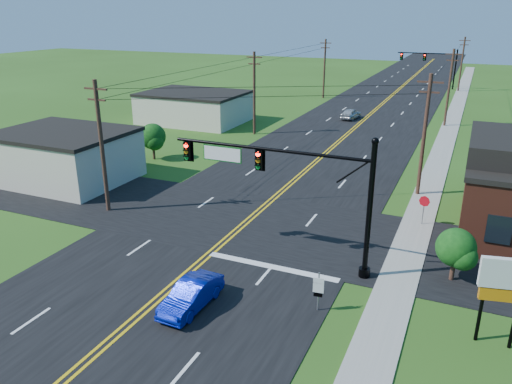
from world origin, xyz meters
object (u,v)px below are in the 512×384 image
at_px(signal_mast_main, 286,180).
at_px(stop_sign, 424,204).
at_px(route_sign, 318,289).
at_px(signal_mast_far, 430,62).
at_px(blue_car, 191,296).

height_order(signal_mast_main, stop_sign, signal_mast_main).
bearing_deg(route_sign, signal_mast_far, 86.32).
bearing_deg(blue_car, route_sign, 23.49).
relative_size(signal_mast_main, stop_sign, 5.60).
bearing_deg(signal_mast_far, route_sign, -87.69).
height_order(blue_car, route_sign, route_sign).
distance_m(signal_mast_far, route_sign, 76.15).
xyz_separation_m(signal_mast_main, signal_mast_far, (0.10, 72.00, -0.20)).
relative_size(route_sign, stop_sign, 0.99).
relative_size(signal_mast_main, route_sign, 5.64).
distance_m(blue_car, stop_sign, 16.80).
bearing_deg(stop_sign, route_sign, -89.95).
height_order(signal_mast_far, stop_sign, signal_mast_far).
bearing_deg(signal_mast_main, blue_car, -110.61).
distance_m(signal_mast_far, blue_car, 78.27).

